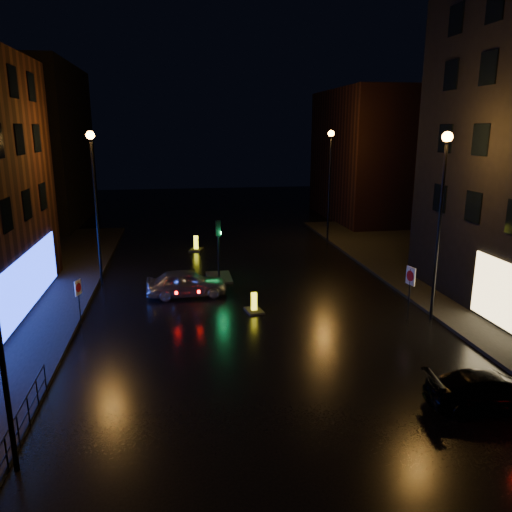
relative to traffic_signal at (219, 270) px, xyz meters
The scene contains 14 objects.
ground 14.06m from the traffic_signal, 85.10° to the right, with size 120.00×120.00×0.00m, color black.
building_far_left 26.50m from the traffic_signal, 125.18° to the left, with size 8.00×16.00×14.00m, color black.
building_far_right 24.83m from the traffic_signal, 48.01° to the left, with size 8.00×14.00×12.00m, color black.
street_lamp_lfar 8.32m from the traffic_signal, behind, with size 0.44×0.44×8.37m.
street_lamp_rnear 13.06m from the traffic_signal, 41.63° to the right, with size 0.44×0.44×8.37m.
street_lamp_rfar 13.06m from the traffic_signal, 41.63° to the left, with size 0.44×0.44×8.37m.
traffic_signal is the anchor object (origin of this frame).
guard_railing 16.47m from the traffic_signal, 114.39° to the right, with size 0.05×6.04×1.00m.
silver_hatchback 3.43m from the traffic_signal, 124.47° to the right, with size 1.66×4.13×1.41m, color #B2B4BA.
dark_sedan 16.84m from the traffic_signal, 64.98° to the right, with size 1.64×4.03×1.17m, color black.
bollard_near 5.82m from the traffic_signal, 78.36° to the right, with size 0.90×1.19×0.95m.
bollard_far 7.34m from the traffic_signal, 97.85° to the left, with size 1.12×1.39×1.06m.
road_sign_left 9.10m from the traffic_signal, 137.80° to the right, with size 0.21×0.49×2.07m.
road_sign_right 11.25m from the traffic_signal, 44.71° to the right, with size 0.18×0.61×2.51m.
Camera 1 is at (-3.51, -13.84, 8.47)m, focal length 35.00 mm.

